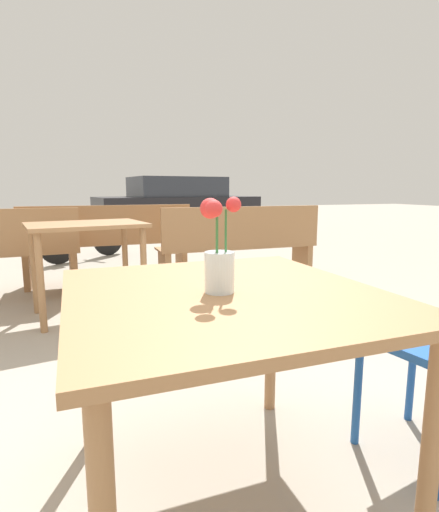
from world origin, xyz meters
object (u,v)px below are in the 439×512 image
object	(u,v)px
flower_vase	(219,259)
parked_car	(177,204)
bicycle	(85,237)
bench_near	(241,245)
table_back	(87,239)
table_front	(223,317)
bench_far	(109,241)

from	to	relation	value
flower_vase	parked_car	size ratio (longest dim) A/B	0.07
flower_vase	bicycle	distance (m)	4.99
bench_near	parked_car	xyz separation A→B (m)	(1.06, 6.64, 0.16)
bench_near	table_back	bearing A→B (deg)	-168.32
table_front	flower_vase	size ratio (longest dim) A/B	3.49
flower_vase	bench_near	xyz separation A→B (m)	(1.17, 2.53, -0.35)
table_front	bench_near	xyz separation A→B (m)	(1.15, 2.52, -0.17)
flower_vase	table_front	bearing A→B (deg)	39.25
table_front	bicycle	distance (m)	4.96
table_front	flower_vase	bearing A→B (deg)	-140.75
bench_near	flower_vase	bearing A→B (deg)	-114.83
table_back	bench_far	bearing A→B (deg)	76.14
table_back	flower_vase	bearing A→B (deg)	-82.39
bench_near	bench_far	world-z (taller)	same
table_front	table_back	xyz separation A→B (m)	(-0.32, 2.21, -0.00)
bench_near	bench_far	size ratio (longest dim) A/B	0.94
bench_near	bench_far	bearing A→B (deg)	148.46
table_front	flower_vase	distance (m)	0.19
bench_near	table_front	bearing A→B (deg)	-114.58
bench_far	table_back	bearing A→B (deg)	-103.86
flower_vase	bicycle	size ratio (longest dim) A/B	0.23
table_back	bicycle	size ratio (longest dim) A/B	0.79
flower_vase	table_back	distance (m)	2.26
bench_far	bench_near	bearing A→B (deg)	-31.54
table_back	parked_car	bearing A→B (deg)	70.02
bench_near	bicycle	distance (m)	2.80
table_back	parked_car	size ratio (longest dim) A/B	0.23
parked_car	bench_near	bearing A→B (deg)	-99.03
bench_far	table_back	world-z (taller)	bench_far
bicycle	table_front	bearing A→B (deg)	-87.12
bicycle	parked_car	bearing A→B (deg)	59.79
table_back	parked_car	xyz separation A→B (m)	(2.53, 6.95, -0.00)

